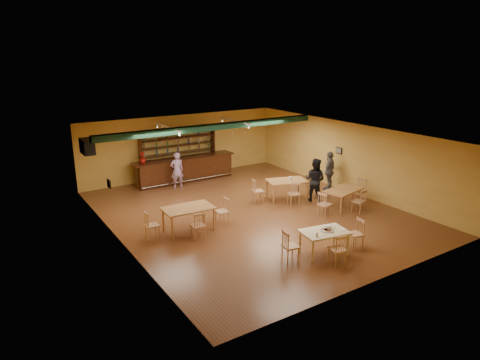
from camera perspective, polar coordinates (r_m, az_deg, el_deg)
floor at (r=16.25m, az=1.52°, el=-4.33°), size 12.00×12.00×0.00m
ceiling_beam at (r=17.81m, az=-3.50°, el=7.08°), size 10.00×0.30×0.25m
track_rail_left at (r=17.55m, az=-9.65°, el=6.97°), size 0.05×2.50×0.05m
track_rail_right at (r=19.01m, az=-0.68°, el=7.93°), size 0.05×2.50×0.05m
ac_unit at (r=17.50m, az=-19.68°, el=4.25°), size 0.34×0.70×0.48m
picture_left at (r=14.59m, az=-17.11°, el=-0.48°), size 0.04×0.34×0.28m
picture_right at (r=19.23m, az=13.09°, el=3.84°), size 0.04×0.34×0.28m
bar_counter at (r=20.21m, az=-7.39°, el=1.43°), size 4.93×0.85×1.13m
back_bar_hutch at (r=20.63m, az=-8.20°, el=3.36°), size 3.81×0.40×2.28m
poinsettia at (r=19.27m, az=-12.89°, el=2.92°), size 0.36×0.36×0.51m
dining_table_b at (r=17.70m, az=6.24°, el=-1.27°), size 1.81×1.37×0.80m
dining_table_c at (r=14.59m, az=-6.89°, el=-5.20°), size 1.71×1.07×0.83m
dining_table_d at (r=17.03m, az=13.53°, el=-2.46°), size 1.67×1.20×0.76m
near_table at (r=13.12m, az=11.13°, el=-8.19°), size 1.51×1.11×0.74m
pizza_tray at (r=13.03m, az=11.54°, el=-6.59°), size 0.50×0.50×0.01m
parmesan_shaker at (r=12.57m, az=10.23°, el=-7.16°), size 0.09×0.09×0.11m
napkin_stack at (r=13.32m, az=11.72°, el=-6.05°), size 0.24×0.21×0.03m
pizza_server at (r=13.16m, az=11.86°, el=-6.33°), size 0.33×0.23×0.00m
side_plate at (r=13.20m, az=13.53°, el=-6.42°), size 0.26×0.26×0.01m
patron_bar at (r=19.12m, az=-8.41°, el=1.29°), size 0.63×0.45×1.63m
patron_right_a at (r=17.49m, az=9.97°, el=0.02°), size 0.97×1.07×1.78m
patron_right_b at (r=19.04m, az=11.85°, el=1.21°), size 1.10×0.83×1.73m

